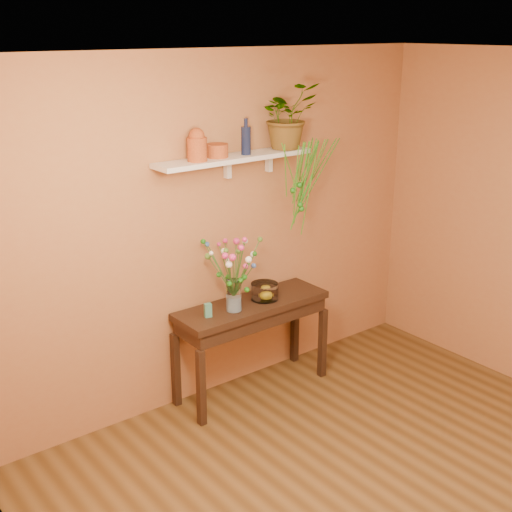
% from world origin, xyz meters
% --- Properties ---
extents(room, '(4.04, 4.04, 2.70)m').
position_xyz_m(room, '(0.00, 0.00, 1.35)').
color(room, brown).
rests_on(room, ground).
extents(sideboard, '(1.28, 0.41, 0.78)m').
position_xyz_m(sideboard, '(0.13, 1.77, 0.66)').
color(sideboard, '#321D14').
rests_on(sideboard, ground).
extents(wall_shelf, '(1.30, 0.24, 0.19)m').
position_xyz_m(wall_shelf, '(0.06, 1.87, 1.92)').
color(wall_shelf, white).
rests_on(wall_shelf, room).
extents(terracotta_jug, '(0.15, 0.15, 0.23)m').
position_xyz_m(terracotta_jug, '(-0.29, 1.85, 2.05)').
color(terracotta_jug, '#BF5521').
rests_on(terracotta_jug, wall_shelf).
extents(terracotta_pot, '(0.18, 0.18, 0.10)m').
position_xyz_m(terracotta_pot, '(-0.09, 1.89, 1.99)').
color(terracotta_pot, '#BF5521').
rests_on(terracotta_pot, wall_shelf).
extents(blue_bottle, '(0.09, 0.09, 0.27)m').
position_xyz_m(blue_bottle, '(0.14, 1.85, 2.05)').
color(blue_bottle, '#121B3A').
rests_on(blue_bottle, wall_shelf).
extents(spider_plant, '(0.49, 0.44, 0.51)m').
position_xyz_m(spider_plant, '(0.55, 1.87, 2.19)').
color(spider_plant, '#217018').
rests_on(spider_plant, wall_shelf).
extents(plant_fronds, '(0.54, 0.27, 0.76)m').
position_xyz_m(plant_fronds, '(0.57, 1.71, 1.68)').
color(plant_fronds, '#217018').
rests_on(plant_fronds, wall_shelf).
extents(glass_vase, '(0.12, 0.12, 0.25)m').
position_xyz_m(glass_vase, '(-0.07, 1.73, 0.88)').
color(glass_vase, white).
rests_on(glass_vase, sideboard).
extents(bouquet, '(0.49, 0.52, 0.47)m').
position_xyz_m(bouquet, '(-0.08, 1.71, 1.20)').
color(bouquet, '#386B28').
rests_on(bouquet, glass_vase).
extents(glass_bowl, '(0.22, 0.22, 0.13)m').
position_xyz_m(glass_bowl, '(0.25, 1.77, 0.84)').
color(glass_bowl, white).
rests_on(glass_bowl, sideboard).
extents(lemon, '(0.08, 0.08, 0.08)m').
position_xyz_m(lemon, '(0.26, 1.76, 0.82)').
color(lemon, yellow).
rests_on(lemon, glass_bowl).
extents(carton, '(0.06, 0.05, 0.11)m').
position_xyz_m(carton, '(-0.30, 1.75, 0.83)').
color(carton, teal).
rests_on(carton, sideboard).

